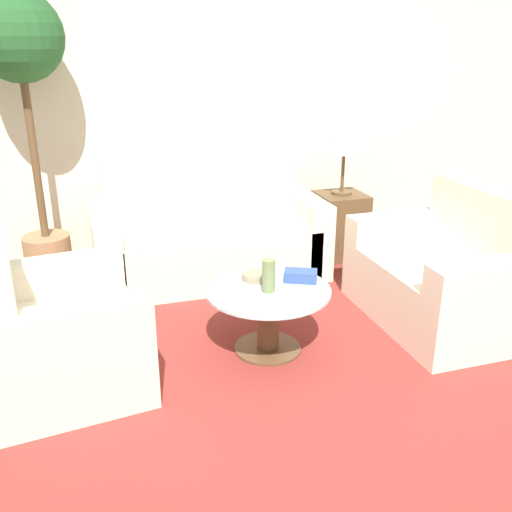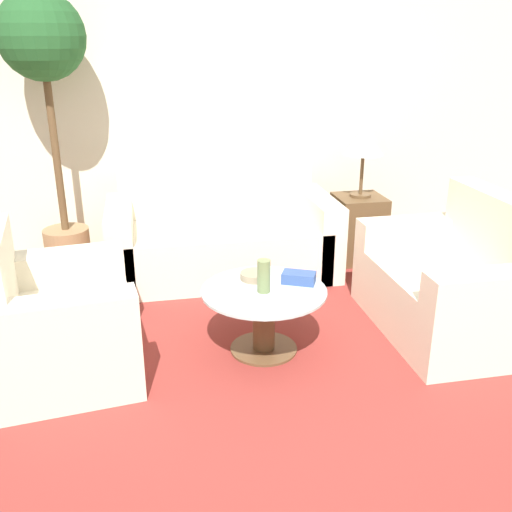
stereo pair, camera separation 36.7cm
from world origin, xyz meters
The scene contains 13 objects.
ground_plane centered at (0.00, 0.00, 0.00)m, with size 14.00×14.00×0.00m, color brown.
wall_back centered at (0.00, 2.89, 1.30)m, with size 10.00×0.06×2.60m.
rug centered at (-0.05, 0.84, 0.00)m, with size 3.50×3.60×0.01m.
sofa_main centered at (-0.11, 2.23, 0.30)m, with size 1.84×0.88×0.94m.
armchair centered at (-1.31, 0.82, 0.30)m, with size 0.92×1.01×0.91m.
loveseat centered at (1.28, 0.88, 0.30)m, with size 0.84×1.23×0.92m.
coffee_table centered at (-0.05, 0.84, 0.27)m, with size 0.77×0.77×0.42m.
side_table centered at (1.10, 2.23, 0.29)m, with size 0.41×0.41×0.59m.
table_lamp centered at (1.10, 2.23, 1.05)m, with size 0.34×0.34×0.59m.
potted_plant centered at (-1.39, 2.45, 1.60)m, with size 0.65×0.65×2.20m.
vase centered at (-0.05, 0.81, 0.53)m, with size 0.08×0.08×0.20m.
bowl centered at (-0.07, 1.01, 0.45)m, with size 0.18×0.18×0.05m.
book_stack centered at (0.19, 0.90, 0.46)m, with size 0.24×0.19×0.07m.
Camera 1 is at (-1.07, -2.18, 1.86)m, focal length 40.00 mm.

